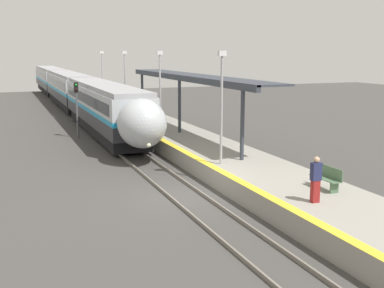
{
  "coord_description": "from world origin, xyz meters",
  "views": [
    {
      "loc": [
        -7.04,
        -18.49,
        6.1
      ],
      "look_at": [
        0.57,
        0.62,
        2.13
      ],
      "focal_mm": 45.0,
      "sensor_mm": 36.0,
      "label": 1
    }
  ],
  "objects_px": {
    "lamppost_far": "(125,79)",
    "lamppost_farthest": "(102,74)",
    "train": "(70,88)",
    "lamppost_near": "(222,100)",
    "railway_signal": "(77,104)",
    "person_waiting": "(316,179)",
    "lamppost_mid": "(160,87)",
    "platform_bench": "(327,177)"
  },
  "relations": [
    {
      "from": "lamppost_mid",
      "to": "lamppost_far",
      "type": "xyz_separation_m",
      "value": [
        0.0,
        9.14,
        0.0
      ]
    },
    {
      "from": "lamppost_mid",
      "to": "lamppost_farthest",
      "type": "distance_m",
      "value": 18.28
    },
    {
      "from": "lamppost_mid",
      "to": "train",
      "type": "bearing_deg",
      "value": 95.62
    },
    {
      "from": "lamppost_farthest",
      "to": "lamppost_far",
      "type": "bearing_deg",
      "value": -90.0
    },
    {
      "from": "platform_bench",
      "to": "lamppost_mid",
      "type": "height_order",
      "value": "lamppost_mid"
    },
    {
      "from": "train",
      "to": "lamppost_near",
      "type": "bearing_deg",
      "value": -85.91
    },
    {
      "from": "lamppost_farthest",
      "to": "platform_bench",
      "type": "bearing_deg",
      "value": -86.51
    },
    {
      "from": "person_waiting",
      "to": "lamppost_farthest",
      "type": "relative_size",
      "value": 0.31
    },
    {
      "from": "person_waiting",
      "to": "lamppost_far",
      "type": "xyz_separation_m",
      "value": [
        -0.58,
        24.82,
        2.16
      ]
    },
    {
      "from": "platform_bench",
      "to": "lamppost_farthest",
      "type": "height_order",
      "value": "lamppost_farthest"
    },
    {
      "from": "lamppost_mid",
      "to": "person_waiting",
      "type": "bearing_deg",
      "value": -87.89
    },
    {
      "from": "train",
      "to": "lamppost_near",
      "type": "distance_m",
      "value": 33.63
    },
    {
      "from": "lamppost_far",
      "to": "person_waiting",
      "type": "bearing_deg",
      "value": -88.67
    },
    {
      "from": "train",
      "to": "person_waiting",
      "type": "bearing_deg",
      "value": -85.75
    },
    {
      "from": "person_waiting",
      "to": "railway_signal",
      "type": "xyz_separation_m",
      "value": [
        -5.05,
        21.01,
        0.72
      ]
    },
    {
      "from": "lamppost_far",
      "to": "lamppost_farthest",
      "type": "bearing_deg",
      "value": 90.0
    },
    {
      "from": "platform_bench",
      "to": "person_waiting",
      "type": "bearing_deg",
      "value": -139.41
    },
    {
      "from": "lamppost_mid",
      "to": "platform_bench",
      "type": "bearing_deg",
      "value": -82.14
    },
    {
      "from": "platform_bench",
      "to": "lamppost_near",
      "type": "xyz_separation_m",
      "value": [
        -2.0,
        5.33,
        2.55
      ]
    },
    {
      "from": "train",
      "to": "railway_signal",
      "type": "relative_size",
      "value": 15.12
    },
    {
      "from": "person_waiting",
      "to": "train",
      "type": "bearing_deg",
      "value": 94.25
    },
    {
      "from": "person_waiting",
      "to": "lamppost_mid",
      "type": "height_order",
      "value": "lamppost_mid"
    },
    {
      "from": "train",
      "to": "lamppost_far",
      "type": "bearing_deg",
      "value": -81.05
    },
    {
      "from": "lamppost_farthest",
      "to": "train",
      "type": "bearing_deg",
      "value": 111.52
    },
    {
      "from": "train",
      "to": "person_waiting",
      "type": "distance_m",
      "value": 40.16
    },
    {
      "from": "railway_signal",
      "to": "lamppost_mid",
      "type": "xyz_separation_m",
      "value": [
        4.47,
        -5.33,
        1.44
      ]
    },
    {
      "from": "platform_bench",
      "to": "lamppost_mid",
      "type": "bearing_deg",
      "value": 97.86
    },
    {
      "from": "railway_signal",
      "to": "lamppost_farthest",
      "type": "distance_m",
      "value": 13.78
    },
    {
      "from": "railway_signal",
      "to": "lamppost_far",
      "type": "xyz_separation_m",
      "value": [
        4.47,
        3.82,
        1.44
      ]
    },
    {
      "from": "person_waiting",
      "to": "lamppost_farthest",
      "type": "distance_m",
      "value": 34.04
    },
    {
      "from": "train",
      "to": "person_waiting",
      "type": "relative_size",
      "value": 36.46
    },
    {
      "from": "train",
      "to": "lamppost_farthest",
      "type": "height_order",
      "value": "lamppost_farthest"
    },
    {
      "from": "person_waiting",
      "to": "lamppost_farthest",
      "type": "height_order",
      "value": "lamppost_farthest"
    },
    {
      "from": "railway_signal",
      "to": "lamppost_farthest",
      "type": "relative_size",
      "value": 0.76
    },
    {
      "from": "platform_bench",
      "to": "lamppost_far",
      "type": "xyz_separation_m",
      "value": [
        -2.0,
        23.61,
        2.55
      ]
    },
    {
      "from": "lamppost_near",
      "to": "railway_signal",
      "type": "bearing_deg",
      "value": 107.17
    },
    {
      "from": "lamppost_near",
      "to": "lamppost_farthest",
      "type": "height_order",
      "value": "same"
    },
    {
      "from": "train",
      "to": "lamppost_farthest",
      "type": "distance_m",
      "value": 6.76
    },
    {
      "from": "railway_signal",
      "to": "lamppost_near",
      "type": "xyz_separation_m",
      "value": [
        4.47,
        -14.47,
        1.44
      ]
    },
    {
      "from": "person_waiting",
      "to": "lamppost_far",
      "type": "relative_size",
      "value": 0.31
    },
    {
      "from": "person_waiting",
      "to": "lamppost_farthest",
      "type": "bearing_deg",
      "value": 90.97
    },
    {
      "from": "person_waiting",
      "to": "lamppost_mid",
      "type": "xyz_separation_m",
      "value": [
        -0.58,
        15.68,
        2.16
      ]
    }
  ]
}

